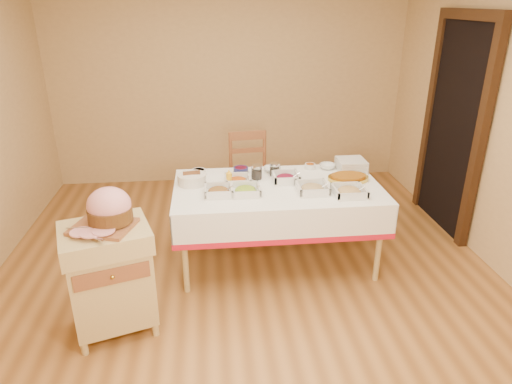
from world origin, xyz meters
TOP-DOWN VIEW (x-y plane):
  - room_shell at (0.00, 0.00)m, footprint 5.00×5.00m
  - doorway at (2.20, 0.90)m, footprint 0.09×1.10m
  - dining_table at (0.30, 0.30)m, footprint 1.82×1.02m
  - butcher_cart at (-1.03, -0.53)m, footprint 0.71×0.65m
  - dining_chair at (0.14, 1.19)m, footprint 0.48×0.46m
  - ham_on_board at (-0.98, -0.50)m, footprint 0.42×0.40m
  - serving_dish_a at (-0.22, 0.16)m, footprint 0.24×0.24m
  - serving_dish_b at (0.01, 0.15)m, footprint 0.24×0.24m
  - serving_dish_c at (0.58, 0.13)m, footprint 0.26×0.26m
  - serving_dish_d at (0.87, 0.04)m, footprint 0.26×0.26m
  - serving_dish_e at (-0.04, 0.37)m, footprint 0.24×0.23m
  - serving_dish_f at (0.39, 0.40)m, footprint 0.24×0.23m
  - small_bowl_left at (-0.39, 0.62)m, footprint 0.13×0.13m
  - small_bowl_mid at (0.00, 0.64)m, footprint 0.14×0.14m
  - small_bowl_right at (0.68, 0.70)m, footprint 0.10×0.10m
  - bowl_white_imported at (0.31, 0.66)m, footprint 0.19×0.19m
  - bowl_small_imported at (0.85, 0.68)m, footprint 0.20×0.20m
  - preserve_jar_left at (0.14, 0.49)m, footprint 0.10×0.10m
  - preserve_jar_right at (0.31, 0.55)m, footprint 0.10×0.10m
  - mustard_bottle at (-0.12, 0.32)m, footprint 0.05×0.05m
  - bread_basket at (-0.45, 0.42)m, footprint 0.25×0.25m
  - plate_stack at (1.06, 0.61)m, footprint 0.26×0.26m
  - brass_platter at (0.96, 0.37)m, footprint 0.37×0.27m

SIDE VIEW (x-z plane):
  - butcher_cart at x=-1.03m, z-range 0.06..0.90m
  - dining_chair at x=0.14m, z-range 0.01..0.99m
  - dining_table at x=0.30m, z-range 0.22..0.98m
  - bowl_white_imported at x=0.31m, z-range 0.76..0.80m
  - brass_platter at x=0.96m, z-range 0.76..0.81m
  - bowl_small_imported at x=0.85m, z-range 0.76..0.81m
  - small_bowl_right at x=0.68m, z-range 0.76..0.81m
  - serving_dish_b at x=0.01m, z-range 0.74..0.84m
  - serving_dish_d at x=0.87m, z-range 0.74..0.84m
  - serving_dish_a at x=-0.22m, z-range 0.74..0.85m
  - small_bowl_mid at x=0.00m, z-range 0.76..0.82m
  - small_bowl_left at x=-0.39m, z-range 0.76..0.82m
  - serving_dish_c at x=0.58m, z-range 0.74..0.85m
  - serving_dish_e at x=-0.04m, z-range 0.74..0.85m
  - serving_dish_f at x=0.39m, z-range 0.74..0.85m
  - bread_basket at x=-0.45m, z-range 0.75..0.86m
  - plate_stack at x=1.06m, z-range 0.76..0.87m
  - preserve_jar_right at x=0.31m, z-range 0.75..0.88m
  - preserve_jar_left at x=0.14m, z-range 0.75..0.88m
  - mustard_bottle at x=-0.12m, z-range 0.75..0.91m
  - ham_on_board at x=-0.98m, z-range 0.82..1.10m
  - doorway at x=2.20m, z-range 0.01..2.21m
  - room_shell at x=0.00m, z-range -1.20..3.80m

